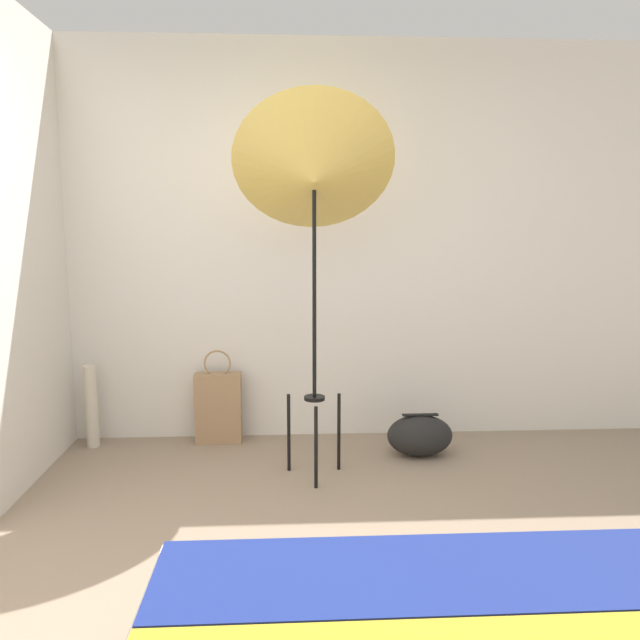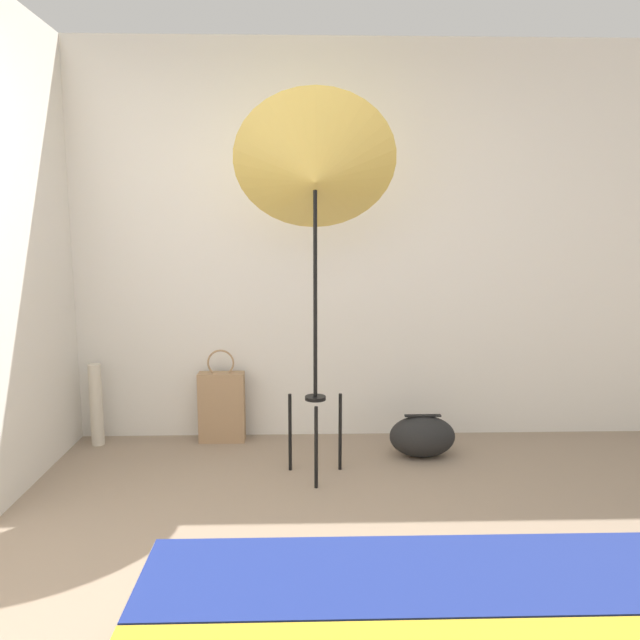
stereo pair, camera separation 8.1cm
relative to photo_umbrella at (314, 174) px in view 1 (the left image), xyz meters
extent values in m
cube|color=silver|center=(-0.06, 0.74, -0.39)|extent=(8.00, 0.05, 2.60)
cube|color=navy|center=(0.27, -1.67, -1.32)|extent=(1.66, 0.44, 0.04)
cylinder|color=black|center=(0.00, -0.17, -1.46)|extent=(0.02, 0.02, 0.46)
cylinder|color=black|center=(-0.15, 0.08, -1.46)|extent=(0.02, 0.02, 0.46)
cylinder|color=black|center=(0.15, 0.08, -1.46)|extent=(0.02, 0.02, 0.46)
cylinder|color=black|center=(0.00, 0.00, -1.23)|extent=(0.12, 0.12, 0.02)
cylinder|color=black|center=(0.00, 0.00, -0.61)|extent=(0.02, 0.02, 1.24)
cone|color=#D1B251|center=(0.00, 0.00, 0.01)|extent=(0.89, 0.70, 0.81)
cube|color=#9E7A56|center=(-0.61, 0.60, -1.46)|extent=(0.30, 0.12, 0.46)
torus|color=#9E7A56|center=(-0.61, 0.60, -1.16)|extent=(0.18, 0.01, 0.18)
ellipsoid|color=black|center=(0.67, 0.28, -1.56)|extent=(0.41, 0.26, 0.26)
cube|color=black|center=(0.67, 0.28, -1.43)|extent=(0.22, 0.04, 0.01)
cylinder|color=beige|center=(-1.41, 0.55, -1.42)|extent=(0.08, 0.08, 0.54)
camera|label=1|loc=(-0.15, -3.40, -0.26)|focal=35.00mm
camera|label=2|loc=(-0.07, -3.41, -0.26)|focal=35.00mm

